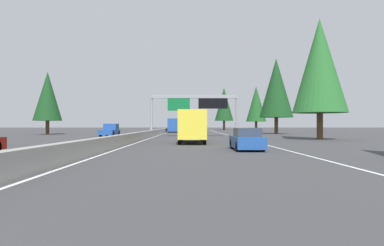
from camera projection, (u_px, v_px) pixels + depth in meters
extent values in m
plane|color=#38383A|center=(161.00, 134.00, 61.83)|extent=(320.00, 320.00, 0.00)
cube|color=gray|center=(167.00, 130.00, 81.83)|extent=(180.00, 0.56, 0.90)
cube|color=silver|center=(219.00, 133.00, 71.93)|extent=(160.00, 0.16, 0.01)
cube|color=silver|center=(166.00, 133.00, 71.83)|extent=(160.00, 0.16, 0.01)
cylinder|color=gray|center=(151.00, 117.00, 48.36)|extent=(0.36, 0.36, 5.52)
cylinder|color=gray|center=(237.00, 117.00, 48.46)|extent=(0.36, 0.36, 5.52)
cube|color=gray|center=(194.00, 97.00, 48.43)|extent=(0.50, 12.32, 0.50)
cube|color=#0C602D|center=(179.00, 104.00, 48.25)|extent=(0.12, 3.20, 1.90)
cube|color=black|center=(213.00, 103.00, 48.30)|extent=(0.16, 4.20, 1.50)
cube|color=#1E4793|center=(247.00, 142.00, 22.50)|extent=(4.40, 1.80, 0.76)
cube|color=#2D3847|center=(247.00, 132.00, 22.29)|extent=(2.46, 1.51, 0.56)
cylinder|color=black|center=(232.00, 144.00, 23.90)|extent=(0.64, 0.22, 0.64)
cylinder|color=black|center=(254.00, 144.00, 23.92)|extent=(0.64, 0.22, 0.64)
cylinder|color=black|center=(238.00, 146.00, 21.09)|extent=(0.64, 0.22, 0.64)
cylinder|color=black|center=(263.00, 146.00, 21.10)|extent=(0.64, 0.22, 0.64)
cube|color=gold|center=(192.00, 125.00, 30.39)|extent=(6.12, 2.40, 2.50)
cube|color=#1E4793|center=(192.00, 128.00, 34.63)|extent=(2.38, 2.30, 1.90)
cylinder|color=black|center=(181.00, 137.00, 34.45)|extent=(0.90, 0.28, 0.90)
cylinder|color=black|center=(202.00, 137.00, 34.47)|extent=(0.90, 0.28, 0.90)
cylinder|color=black|center=(180.00, 139.00, 28.67)|extent=(0.90, 0.28, 0.90)
cylinder|color=black|center=(205.00, 139.00, 28.69)|extent=(0.90, 0.28, 0.90)
cube|color=#1E4793|center=(174.00, 125.00, 78.84)|extent=(11.50, 2.50, 2.90)
cube|color=#2D3847|center=(174.00, 124.00, 78.84)|extent=(11.04, 2.55, 0.84)
cylinder|color=black|center=(171.00, 130.00, 82.84)|extent=(1.00, 0.30, 1.00)
cylinder|color=black|center=(179.00, 130.00, 82.86)|extent=(1.00, 0.30, 1.00)
cylinder|color=black|center=(169.00, 130.00, 74.79)|extent=(1.00, 0.30, 1.00)
cylinder|color=black|center=(178.00, 130.00, 74.81)|extent=(1.00, 0.30, 1.00)
cube|color=white|center=(179.00, 128.00, 115.46)|extent=(4.40, 1.80, 0.76)
cube|color=#2D3847|center=(179.00, 126.00, 115.24)|extent=(2.46, 1.51, 0.56)
cylinder|color=black|center=(177.00, 129.00, 116.86)|extent=(0.64, 0.22, 0.64)
cylinder|color=black|center=(181.00, 129.00, 116.87)|extent=(0.64, 0.22, 0.64)
cylinder|color=black|center=(176.00, 129.00, 114.04)|extent=(0.64, 0.22, 0.64)
cylinder|color=black|center=(181.00, 129.00, 114.06)|extent=(0.64, 0.22, 0.64)
cube|color=#1E4793|center=(110.00, 132.00, 49.43)|extent=(5.60, 2.00, 0.70)
cube|color=#1E4793|center=(111.00, 127.00, 50.44)|extent=(2.24, 1.84, 0.90)
cube|color=#2D3847|center=(111.00, 126.00, 50.44)|extent=(2.02, 1.92, 0.41)
cylinder|color=black|center=(107.00, 133.00, 51.27)|extent=(0.80, 0.28, 0.80)
cylinder|color=black|center=(118.00, 133.00, 51.28)|extent=(0.80, 0.28, 0.80)
cylinder|color=black|center=(100.00, 134.00, 47.57)|extent=(0.80, 0.28, 0.80)
cylinder|color=black|center=(113.00, 134.00, 47.59)|extent=(0.80, 0.28, 0.80)
cylinder|color=#4C3823|center=(320.00, 126.00, 38.43)|extent=(0.69, 0.69, 3.06)
cone|color=#236028|center=(320.00, 65.00, 38.47)|extent=(6.13, 6.13, 10.86)
cylinder|color=#4C3823|center=(276.00, 126.00, 62.63)|extent=(0.70, 0.70, 3.10)
cone|color=#143D19|center=(276.00, 88.00, 62.67)|extent=(6.21, 6.21, 11.00)
cylinder|color=#4C3823|center=(256.00, 126.00, 87.13)|extent=(0.64, 0.64, 2.58)
cone|color=#194C1E|center=(256.00, 104.00, 87.17)|extent=(5.16, 5.16, 9.15)
cylinder|color=#4C3823|center=(224.00, 125.00, 111.47)|extent=(0.70, 0.70, 3.10)
cone|color=#143D19|center=(224.00, 104.00, 111.51)|extent=(6.20, 6.20, 11.00)
cylinder|color=#4C3823|center=(47.00, 128.00, 58.92)|extent=(0.63, 0.63, 2.43)
cone|color=#143D19|center=(48.00, 96.00, 58.95)|extent=(4.87, 4.87, 8.63)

